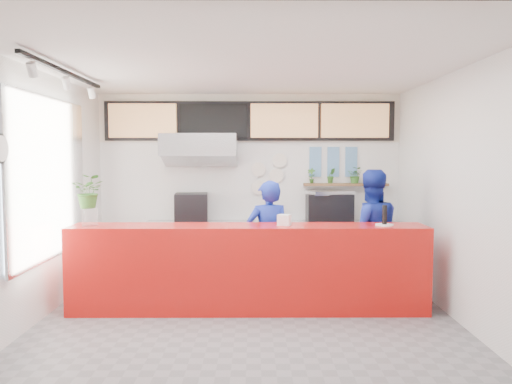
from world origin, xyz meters
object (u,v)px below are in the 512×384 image
(espresso_machine, at_px, (329,208))
(staff_center, at_px, (268,240))
(service_counter, at_px, (248,268))
(pepper_mill, at_px, (385,215))
(panini_oven, at_px, (191,208))
(staff_right, at_px, (370,234))

(espresso_machine, xyz_separation_m, staff_center, (-1.03, -1.31, -0.31))
(service_counter, xyz_separation_m, staff_center, (0.27, 0.49, 0.27))
(espresso_machine, bearing_deg, pepper_mill, -76.52)
(pepper_mill, bearing_deg, panini_oven, 145.50)
(service_counter, distance_m, pepper_mill, 1.85)
(service_counter, height_order, panini_oven, panini_oven)
(pepper_mill, bearing_deg, espresso_machine, 102.98)
(service_counter, bearing_deg, staff_right, 19.92)
(service_counter, relative_size, staff_right, 2.52)
(service_counter, xyz_separation_m, pepper_mill, (1.72, -0.03, 0.69))
(service_counter, height_order, staff_center, staff_center)
(panini_oven, xyz_separation_m, staff_right, (2.64, -1.19, -0.24))
(panini_oven, bearing_deg, staff_right, -29.11)
(staff_right, bearing_deg, pepper_mill, 90.71)
(panini_oven, height_order, pepper_mill, panini_oven)
(espresso_machine, xyz_separation_m, pepper_mill, (0.42, -1.83, 0.10))
(service_counter, bearing_deg, panini_oven, 117.69)
(pepper_mill, bearing_deg, staff_right, 92.36)
(staff_center, bearing_deg, service_counter, 50.78)
(service_counter, relative_size, espresso_machine, 6.21)
(panini_oven, distance_m, staff_right, 2.90)
(espresso_machine, bearing_deg, panini_oven, -179.50)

